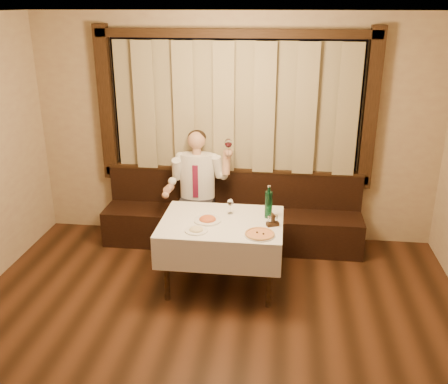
# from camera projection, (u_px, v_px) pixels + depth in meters

# --- Properties ---
(room) EXTENTS (5.01, 6.01, 2.81)m
(room) POSITION_uv_depth(u_px,v_px,m) (211.00, 176.00, 4.25)
(room) COLOR black
(room) RESTS_ON ground
(banquette) EXTENTS (3.20, 0.61, 0.94)m
(banquette) POSITION_uv_depth(u_px,v_px,m) (232.00, 220.00, 6.30)
(banquette) COLOR black
(banquette) RESTS_ON ground
(dining_table) EXTENTS (1.27, 0.97, 0.76)m
(dining_table) POSITION_uv_depth(u_px,v_px,m) (222.00, 230.00, 5.22)
(dining_table) COLOR black
(dining_table) RESTS_ON ground
(pizza) EXTENTS (0.31, 0.31, 0.03)m
(pizza) POSITION_uv_depth(u_px,v_px,m) (260.00, 234.00, 4.86)
(pizza) COLOR white
(pizza) RESTS_ON dining_table
(pasta_red) EXTENTS (0.29, 0.29, 0.10)m
(pasta_red) POSITION_uv_depth(u_px,v_px,m) (208.00, 218.00, 5.17)
(pasta_red) COLOR white
(pasta_red) RESTS_ON dining_table
(pasta_cream) EXTENTS (0.23, 0.23, 0.08)m
(pasta_cream) POSITION_uv_depth(u_px,v_px,m) (196.00, 228.00, 4.94)
(pasta_cream) COLOR white
(pasta_cream) RESTS_ON dining_table
(green_bottle) EXTENTS (0.08, 0.08, 0.36)m
(green_bottle) POSITION_uv_depth(u_px,v_px,m) (269.00, 204.00, 5.22)
(green_bottle) COLOR #104B29
(green_bottle) RESTS_ON dining_table
(table_wine_glass) EXTENTS (0.06, 0.06, 0.17)m
(table_wine_glass) POSITION_uv_depth(u_px,v_px,m) (230.00, 203.00, 5.31)
(table_wine_glass) COLOR white
(table_wine_glass) RESTS_ON dining_table
(cruet_caddy) EXTENTS (0.14, 0.11, 0.13)m
(cruet_caddy) POSITION_uv_depth(u_px,v_px,m) (273.00, 221.00, 5.05)
(cruet_caddy) COLOR black
(cruet_caddy) RESTS_ON dining_table
(seated_man) EXTENTS (0.81, 0.60, 1.45)m
(seated_man) POSITION_uv_depth(u_px,v_px,m) (197.00, 181.00, 6.07)
(seated_man) COLOR black
(seated_man) RESTS_ON ground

